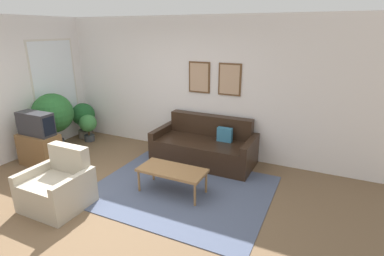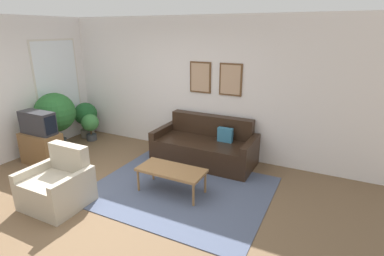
% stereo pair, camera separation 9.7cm
% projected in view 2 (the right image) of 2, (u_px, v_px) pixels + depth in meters
% --- Properties ---
extents(ground_plane, '(16.00, 16.00, 0.00)m').
position_uv_depth(ground_plane, '(100.00, 206.00, 4.34)').
color(ground_plane, brown).
extents(area_rug, '(2.74, 2.21, 0.01)m').
position_uv_depth(area_rug, '(181.00, 189.00, 4.78)').
color(area_rug, '#4C5670').
rests_on(area_rug, ground_plane).
extents(wall_back, '(8.00, 0.09, 2.70)m').
position_uv_depth(wall_back, '(183.00, 85.00, 6.09)').
color(wall_back, silver).
rests_on(wall_back, ground_plane).
extents(wall_left_window, '(0.08, 8.00, 2.70)m').
position_uv_depth(wall_left_window, '(8.00, 90.00, 5.61)').
color(wall_left_window, silver).
rests_on(wall_left_window, ground_plane).
extents(couch, '(1.90, 0.90, 0.85)m').
position_uv_depth(couch, '(205.00, 147.00, 5.72)').
color(couch, black).
rests_on(couch, ground_plane).
extents(coffee_table, '(1.04, 0.49, 0.40)m').
position_uv_depth(coffee_table, '(171.00, 171.00, 4.60)').
color(coffee_table, olive).
rests_on(coffee_table, ground_plane).
extents(tv_stand, '(0.76, 0.41, 0.60)m').
position_uv_depth(tv_stand, '(42.00, 148.00, 5.65)').
color(tv_stand, brown).
rests_on(tv_stand, ground_plane).
extents(tv, '(0.70, 0.28, 0.42)m').
position_uv_depth(tv, '(38.00, 123.00, 5.49)').
color(tv, '#2D2D33').
rests_on(tv, tv_stand).
extents(armchair, '(0.83, 0.76, 0.84)m').
position_uv_depth(armchair, '(58.00, 186.00, 4.32)').
color(armchair, '#B2A893').
rests_on(armchair, ground_plane).
extents(potted_plant_tall, '(0.81, 0.81, 1.21)m').
position_uv_depth(potted_plant_tall, '(55.00, 114.00, 6.18)').
color(potted_plant_tall, '#383D42').
rests_on(potted_plant_tall, ground_plane).
extents(potted_plant_by_window, '(0.52, 0.52, 0.82)m').
position_uv_depth(potted_plant_by_window, '(86.00, 116.00, 7.00)').
color(potted_plant_by_window, slate).
rests_on(potted_plant_by_window, ground_plane).
extents(potted_plant_small, '(0.39, 0.39, 0.62)m').
position_uv_depth(potted_plant_small, '(90.00, 124.00, 6.81)').
color(potted_plant_small, '#383D42').
rests_on(potted_plant_small, ground_plane).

